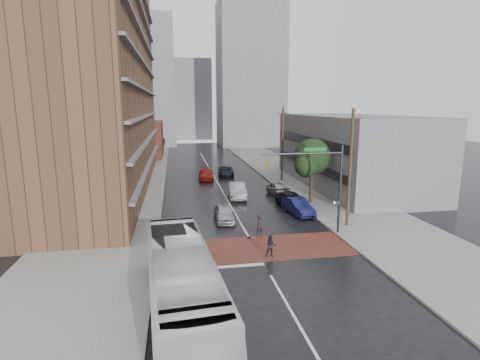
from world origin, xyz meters
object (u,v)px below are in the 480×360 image
object	(u,v)px
car_travel_b	(237,190)
car_travel_c	(206,174)
pedestrian_b	(271,246)
car_parked_far	(278,189)
transit_bus	(182,285)
pedestrian_a	(260,225)
car_travel_a	(224,213)
car_parked_near	(298,206)
suv_travel	(226,171)
car_parked_mid	(292,200)

from	to	relation	value
car_travel_b	car_travel_c	world-z (taller)	car_travel_b
pedestrian_b	car_parked_far	world-z (taller)	pedestrian_b
transit_bus	pedestrian_a	size ratio (longest dim) A/B	7.17
car_travel_c	car_travel_a	bearing A→B (deg)	-86.31
car_parked_near	car_parked_far	world-z (taller)	car_parked_near
pedestrian_b	car_travel_b	world-z (taller)	car_travel_b
suv_travel	car_parked_mid	distance (m)	19.04
car_parked_near	car_parked_mid	xyz separation A→B (m)	(0.12, 2.36, -0.02)
pedestrian_b	car_travel_a	world-z (taller)	pedestrian_b
transit_bus	car_parked_near	bearing A→B (deg)	50.36
pedestrian_a	car_travel_a	bearing A→B (deg)	95.26
car_parked_near	car_parked_far	bearing A→B (deg)	82.01
transit_bus	pedestrian_a	xyz separation A→B (m)	(6.31, 10.84, -0.89)
pedestrian_b	car_travel_a	xyz separation A→B (m)	(-2.05, 8.69, -0.05)
transit_bus	car_travel_a	size ratio (longest dim) A/B	3.00
car_travel_b	car_parked_far	distance (m)	4.90
car_travel_a	suv_travel	xyz separation A→B (m)	(3.13, 21.80, -0.05)
car_parked_near	car_parked_far	size ratio (longest dim) A/B	1.07
suv_travel	car_parked_near	world-z (taller)	car_parked_near
pedestrian_a	pedestrian_b	world-z (taller)	pedestrian_a
transit_bus	pedestrian_b	xyz separation A→B (m)	(6.13, 6.65, -1.00)
car_travel_c	suv_travel	size ratio (longest dim) A/B	1.04
car_travel_c	suv_travel	bearing A→B (deg)	40.34
car_parked_mid	car_parked_far	world-z (taller)	car_parked_mid
transit_bus	pedestrian_b	distance (m)	9.10
suv_travel	car_parked_far	size ratio (longest dim) A/B	1.13
car_travel_a	car_travel_b	xyz separation A→B (m)	(2.54, 8.25, 0.12)
transit_bus	car_parked_mid	distance (m)	21.83
car_travel_b	car_parked_mid	xyz separation A→B (m)	(4.80, -5.01, -0.11)
car_travel_c	car_parked_far	bearing A→B (deg)	-52.14
car_parked_far	car_parked_near	bearing A→B (deg)	-98.77
car_travel_b	car_travel_c	xyz separation A→B (m)	(-2.52, 11.24, -0.11)
car_travel_a	car_travel_c	bearing A→B (deg)	92.33
transit_bus	car_travel_b	bearing A→B (deg)	69.57
pedestrian_b	pedestrian_a	bearing A→B (deg)	99.82
pedestrian_b	car_travel_b	xyz separation A→B (m)	(0.48, 16.94, 0.07)
transit_bus	car_travel_a	xyz separation A→B (m)	(4.08, 15.34, -1.05)
transit_bus	car_parked_near	distance (m)	19.79
suv_travel	transit_bus	bearing A→B (deg)	-95.19
car_parked_far	car_travel_b	bearing A→B (deg)	176.28
car_parked_mid	car_parked_far	xyz separation A→B (m)	(0.09, 5.31, -0.00)
transit_bus	pedestrian_a	bearing A→B (deg)	55.01
pedestrian_b	transit_bus	bearing A→B (deg)	-120.37
car_travel_a	car_parked_near	world-z (taller)	car_parked_near
car_parked_near	car_travel_a	bearing A→B (deg)	-179.56
pedestrian_a	suv_travel	bearing A→B (deg)	66.90
pedestrian_a	suv_travel	xyz separation A→B (m)	(0.89, 26.30, -0.21)
suv_travel	car_parked_near	bearing A→B (deg)	-73.14
car_parked_near	suv_travel	bearing A→B (deg)	94.61
car_parked_near	pedestrian_a	bearing A→B (deg)	-139.32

